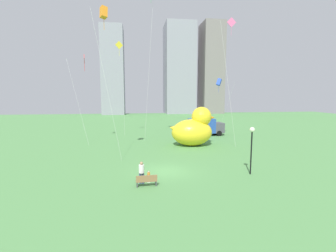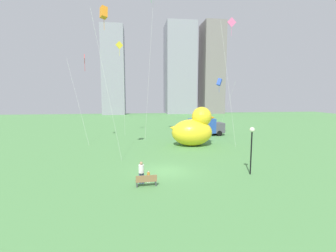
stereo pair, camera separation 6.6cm
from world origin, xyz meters
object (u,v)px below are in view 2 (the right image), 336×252
(box_truck, at_px, (205,127))
(kite_yellow, at_px, (120,50))
(lamppost, at_px, (252,139))
(kite_red, at_px, (84,63))
(kite_pink, at_px, (231,30))
(kite_orange, at_px, (104,14))
(kite_blue, at_px, (219,82))
(park_bench, at_px, (146,180))
(person_child, at_px, (148,176))
(giant_inflatable_duck, at_px, (194,129))
(person_adult, at_px, (141,171))

(box_truck, bearing_deg, kite_yellow, 176.08)
(lamppost, bearing_deg, kite_red, 135.36)
(kite_yellow, bearing_deg, box_truck, -3.92)
(lamppost, distance_m, kite_yellow, 26.63)
(lamppost, xyz_separation_m, kite_red, (-16.68, 16.47, 8.13))
(box_truck, xyz_separation_m, kite_yellow, (-13.93, 0.96, 12.39))
(kite_pink, xyz_separation_m, kite_orange, (-15.58, -5.36, -0.33))
(kite_red, bearing_deg, kite_blue, 11.94)
(park_bench, bearing_deg, box_truck, 63.41)
(kite_yellow, xyz_separation_m, kite_orange, (-0.73, -14.12, 1.10))
(park_bench, height_order, person_child, person_child)
(kite_red, height_order, kite_orange, kite_orange)
(park_bench, bearing_deg, lamppost, 10.42)
(park_bench, relative_size, kite_orange, 0.10)
(kite_blue, bearing_deg, park_bench, -120.73)
(person_child, relative_size, box_truck, 0.15)
(box_truck, height_order, kite_blue, kite_blue)
(person_child, xyz_separation_m, kite_pink, (11.68, 13.31, 14.74))
(giant_inflatable_duck, xyz_separation_m, box_truck, (3.93, 7.73, -0.78))
(lamppost, bearing_deg, kite_pink, 77.20)
(person_adult, relative_size, person_child, 1.84)
(giant_inflatable_duck, bearing_deg, kite_blue, 52.76)
(kite_yellow, xyz_separation_m, kite_pink, (14.85, -8.75, 1.43))
(person_child, xyz_separation_m, box_truck, (10.76, 21.11, 0.92))
(kite_red, bearing_deg, box_truck, 11.46)
(kite_orange, bearing_deg, person_child, -63.84)
(person_child, relative_size, kite_pink, 0.06)
(giant_inflatable_duck, xyz_separation_m, kite_blue, (6.39, 8.41, 6.69))
(kite_orange, bearing_deg, box_truck, 41.90)
(kite_red, distance_m, kite_orange, 10.84)
(giant_inflatable_duck, distance_m, kite_orange, 17.50)
(person_child, relative_size, kite_yellow, 0.06)
(person_child, relative_size, giant_inflatable_duck, 0.15)
(lamppost, bearing_deg, kite_blue, 78.18)
(park_bench, relative_size, kite_yellow, 0.10)
(person_adult, bearing_deg, kite_orange, 112.66)
(kite_yellow, height_order, kite_orange, kite_orange)
(kite_orange, xyz_separation_m, kite_blue, (17.13, 13.84, -6.01))
(box_truck, height_order, kite_red, kite_red)
(kite_blue, bearing_deg, kite_orange, -141.06)
(person_adult, distance_m, person_child, 0.71)
(person_child, bearing_deg, box_truck, 62.99)
(kite_blue, bearing_deg, box_truck, -164.48)
(person_child, xyz_separation_m, kite_yellow, (-3.17, 22.06, 13.31))
(lamppost, relative_size, kite_pink, 0.24)
(kite_pink, bearing_deg, kite_yellow, 149.48)
(box_truck, distance_m, kite_orange, 23.88)
(person_adult, xyz_separation_m, person_child, (0.55, 0.08, -0.43))
(kite_red, xyz_separation_m, kite_yellow, (4.67, 4.72, 2.62))
(person_child, bearing_deg, kite_yellow, 98.18)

